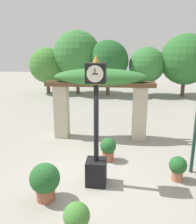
# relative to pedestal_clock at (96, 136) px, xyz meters

# --- Properties ---
(ground_plane) EXTENTS (60.00, 60.00, 0.00)m
(ground_plane) POSITION_rel_pedestal_clock_xyz_m (-0.21, 0.17, -1.43)
(ground_plane) COLOR gray
(pedestal_clock) EXTENTS (0.56, 0.56, 3.53)m
(pedestal_clock) POSITION_rel_pedestal_clock_xyz_m (0.00, 0.00, 0.00)
(pedestal_clock) COLOR black
(pedestal_clock) RESTS_ON ground
(pergola) EXTENTS (4.37, 1.15, 2.89)m
(pergola) POSITION_rel_pedestal_clock_xyz_m (-0.21, 3.51, 0.69)
(pergola) COLOR #BCB299
(pergola) RESTS_ON ground
(potted_plant_near_left) EXTENTS (0.50, 0.50, 0.73)m
(potted_plant_near_left) POSITION_rel_pedestal_clock_xyz_m (2.29, 0.38, -1.01)
(potted_plant_near_left) COLOR #B26B4C
(potted_plant_near_left) RESTS_ON ground
(potted_plant_near_right) EXTENTS (0.53, 0.53, 0.80)m
(potted_plant_near_right) POSITION_rel_pedestal_clock_xyz_m (0.25, 1.42, -0.99)
(potted_plant_near_right) COLOR #9E563D
(potted_plant_near_right) RESTS_ON ground
(potted_plant_far_left) EXTENTS (0.54, 0.54, 0.77)m
(potted_plant_far_left) POSITION_rel_pedestal_clock_xyz_m (-0.18, -1.98, -1.03)
(potted_plant_far_left) COLOR #B26B4C
(potted_plant_far_left) RESTS_ON ground
(potted_plant_far_right) EXTENTS (0.75, 0.75, 0.97)m
(potted_plant_far_right) POSITION_rel_pedestal_clock_xyz_m (-1.18, -0.85, -0.89)
(potted_plant_far_right) COLOR #9E563D
(potted_plant_far_right) RESTS_ON ground
(tree_line) EXTENTS (14.11, 4.06, 5.02)m
(tree_line) POSITION_rel_pedestal_clock_xyz_m (0.35, 12.97, 1.34)
(tree_line) COLOR brown
(tree_line) RESTS_ON ground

